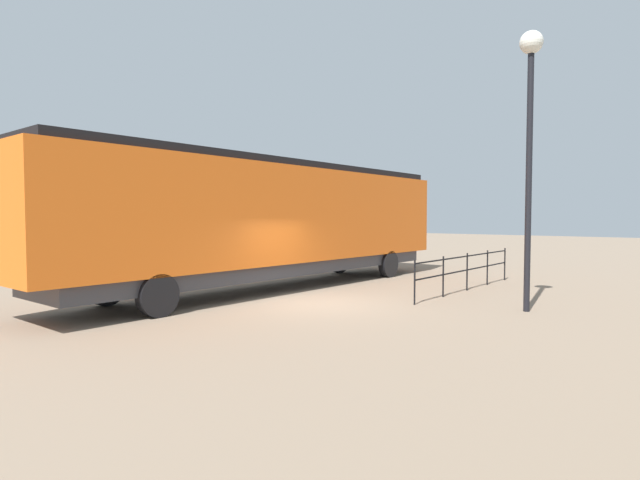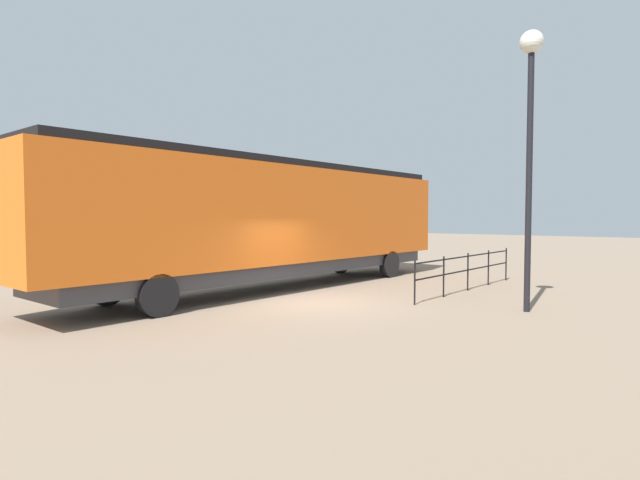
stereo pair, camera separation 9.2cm
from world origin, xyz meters
The scene contains 4 objects.
ground_plane centered at (0.00, 0.00, 0.00)m, with size 120.00×120.00×0.00m, color #84705B.
locomotive centered at (-3.10, 1.95, 2.47)m, with size 2.89×17.09×4.43m.
lamp_post centered at (5.11, 2.62, 5.43)m, with size 0.60×0.60×7.37m.
platform_fence centered at (2.31, 5.29, 0.82)m, with size 0.05×7.38×1.28m.
Camera 1 is at (9.36, -11.24, 2.52)m, focal length 28.44 mm.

